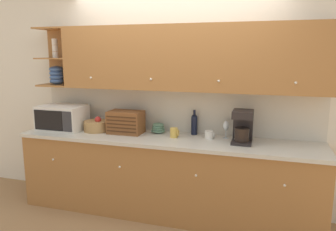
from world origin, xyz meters
TOP-DOWN VIEW (x-y plane):
  - ground_plane at (0.00, 0.00)m, footprint 24.00×24.00m
  - wall_back at (0.00, 0.03)m, footprint 5.80×0.06m
  - counter_unit at (0.00, -0.31)m, footprint 3.42×0.65m
  - backsplash_panel at (0.00, -0.01)m, footprint 3.40×0.01m
  - upper_cabinets at (0.15, -0.16)m, footprint 3.40×0.34m
  - microwave at (-1.34, -0.31)m, footprint 0.55×0.39m
  - fruit_basket at (-0.90, -0.26)m, footprint 0.30×0.30m
  - bread_box at (-0.51, -0.25)m, footprint 0.40×0.26m
  - bowl_stack_on_counter at (-0.15, -0.12)m, footprint 0.16×0.16m
  - mug_blue_second at (0.09, -0.27)m, footprint 0.10×0.09m
  - wine_bottle at (0.27, -0.07)m, footprint 0.07×0.07m
  - mug at (0.48, -0.21)m, footprint 0.11×0.10m
  - wine_glass at (0.65, -0.14)m, footprint 0.07×0.07m
  - coffee_maker at (0.84, -0.27)m, footprint 0.21×0.25m

SIDE VIEW (x-z plane):
  - ground_plane at x=0.00m, z-range 0.00..0.00m
  - counter_unit at x=0.00m, z-range 0.00..0.91m
  - mug at x=0.48m, z-range 0.91..1.00m
  - mug_blue_second at x=0.09m, z-range 0.91..1.02m
  - bowl_stack_on_counter at x=-0.15m, z-range 0.91..1.03m
  - fruit_basket at x=-0.90m, z-range 0.88..1.07m
  - wine_bottle at x=0.27m, z-range 0.90..1.19m
  - bread_box at x=-0.51m, z-range 0.91..1.17m
  - wine_glass at x=0.65m, z-range 0.95..1.14m
  - microwave at x=-1.34m, z-range 0.91..1.21m
  - coffee_maker at x=0.84m, z-range 0.91..1.27m
  - backsplash_panel at x=0.00m, z-range 0.91..1.43m
  - wall_back at x=0.00m, z-range 0.00..2.60m
  - upper_cabinets at x=0.15m, z-range 1.43..2.15m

